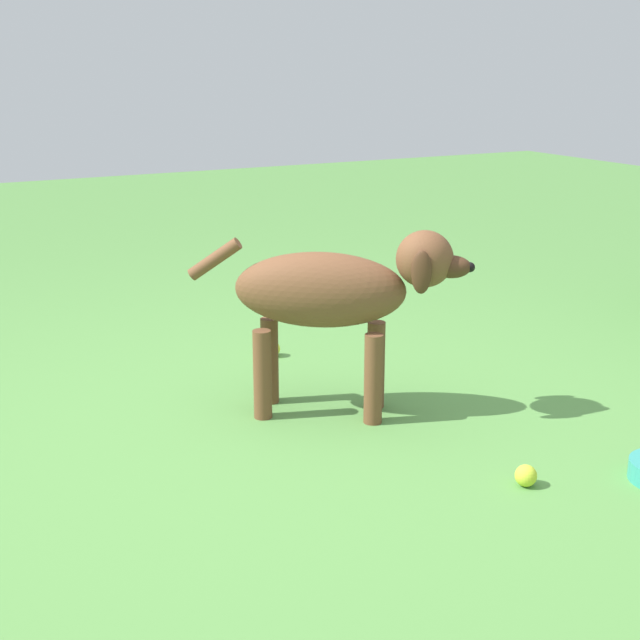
{
  "coord_description": "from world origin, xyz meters",
  "views": [
    {
      "loc": [
        1.15,
        2.44,
        1.22
      ],
      "look_at": [
        -0.25,
        -0.2,
        0.34
      ],
      "focal_mm": 50.52,
      "sensor_mm": 36.0,
      "label": 1
    }
  ],
  "objects": [
    {
      "name": "tennis_ball_0",
      "position": [
        -0.36,
        -0.84,
        0.03
      ],
      "size": [
        0.07,
        0.07,
        0.07
      ],
      "primitive_type": "sphere",
      "color": "#CAD437",
      "rests_on": "ground"
    },
    {
      "name": "ground",
      "position": [
        0.0,
        0.0,
        0.0
      ],
      "size": [
        14.0,
        14.0,
        0.0
      ],
      "primitive_type": "plane",
      "color": "#548C42"
    },
    {
      "name": "tennis_ball_1",
      "position": [
        -0.52,
        0.59,
        0.03
      ],
      "size": [
        0.07,
        0.07,
        0.07
      ],
      "primitive_type": "sphere",
      "color": "#C5DB33",
      "rests_on": "ground"
    },
    {
      "name": "dog",
      "position": [
        -0.3,
        -0.17,
        0.44
      ],
      "size": [
        0.84,
        0.61,
        0.66
      ],
      "rotation": [
        0.0,
        0.0,
        2.54
      ],
      "color": "brown",
      "rests_on": "ground"
    }
  ]
}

